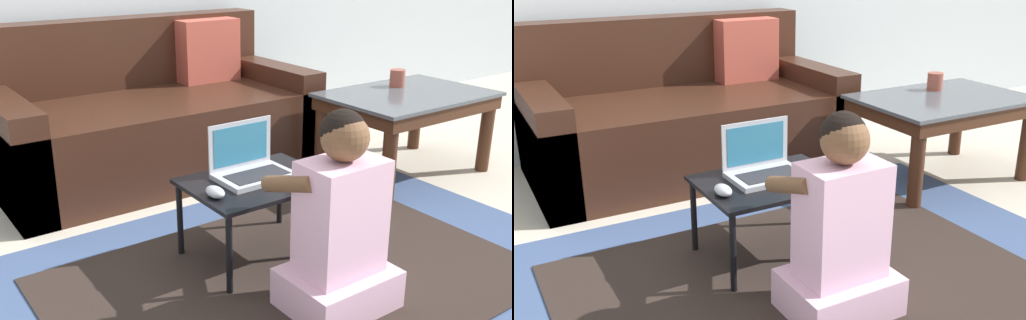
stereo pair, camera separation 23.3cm
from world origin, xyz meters
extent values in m
plane|color=beige|center=(0.00, 0.00, 0.00)|extent=(16.00, 16.00, 0.00)
cube|color=#3D517A|center=(-0.06, -0.27, 0.00)|extent=(2.36, 1.63, 0.01)
cube|color=#2D231E|center=(-0.06, -0.27, 0.01)|extent=(1.70, 1.17, 0.00)
cube|color=#381E14|center=(0.05, 1.08, 0.21)|extent=(1.68, 0.88, 0.42)
cube|color=#381E14|center=(0.05, 1.42, 0.61)|extent=(1.68, 0.19, 0.38)
cube|color=#381E14|center=(-0.70, 1.08, 0.26)|extent=(0.16, 0.88, 0.52)
cube|color=#381E14|center=(0.81, 1.08, 0.26)|extent=(0.16, 0.88, 0.52)
cube|color=#B24C3D|center=(0.51, 1.25, 0.60)|extent=(0.36, 0.14, 0.36)
cube|color=#4C5156|center=(1.15, 0.28, 0.44)|extent=(0.87, 0.60, 0.02)
cube|color=#422314|center=(1.15, 0.28, 0.39)|extent=(0.84, 0.57, 0.07)
cylinder|color=#422314|center=(0.77, 0.03, 0.21)|extent=(0.07, 0.07, 0.43)
cylinder|color=#422314|center=(1.53, 0.03, 0.21)|extent=(0.07, 0.07, 0.43)
cylinder|color=#422314|center=(0.77, 0.52, 0.21)|extent=(0.07, 0.07, 0.43)
cylinder|color=#422314|center=(1.53, 0.52, 0.21)|extent=(0.07, 0.07, 0.43)
cube|color=black|center=(-0.06, -0.04, 0.32)|extent=(0.54, 0.41, 0.02)
cylinder|color=black|center=(-0.30, -0.22, 0.16)|extent=(0.02, 0.02, 0.31)
cylinder|color=black|center=(0.19, -0.22, 0.16)|extent=(0.02, 0.02, 0.31)
cylinder|color=black|center=(-0.30, 0.13, 0.16)|extent=(0.02, 0.02, 0.31)
cylinder|color=black|center=(0.19, 0.13, 0.16)|extent=(0.02, 0.02, 0.31)
cube|color=#B7BCC6|center=(-0.06, -0.03, 0.34)|extent=(0.29, 0.20, 0.02)
cube|color=#28282D|center=(-0.06, -0.04, 0.35)|extent=(0.24, 0.12, 0.00)
cube|color=#B7BCC6|center=(-0.06, 0.07, 0.44)|extent=(0.29, 0.01, 0.19)
cube|color=teal|center=(-0.06, 0.07, 0.44)|extent=(0.25, 0.00, 0.15)
ellipsoid|color=#B2B7C1|center=(-0.28, -0.09, 0.35)|extent=(0.06, 0.09, 0.04)
cube|color=#E5B2CC|center=(-0.05, -0.50, 0.07)|extent=(0.36, 0.28, 0.14)
cube|color=#E5B2CC|center=(-0.05, -0.50, 0.34)|extent=(0.27, 0.18, 0.39)
sphere|color=brown|center=(-0.05, -0.50, 0.61)|extent=(0.15, 0.15, 0.15)
sphere|color=black|center=(-0.05, -0.49, 0.63)|extent=(0.15, 0.15, 0.15)
cylinder|color=brown|center=(-0.18, -0.39, 0.45)|extent=(0.06, 0.25, 0.13)
cylinder|color=brown|center=(0.08, -0.39, 0.45)|extent=(0.06, 0.25, 0.13)
cylinder|color=#994C3D|center=(1.22, 0.42, 0.49)|extent=(0.08, 0.08, 0.09)
camera|label=1|loc=(-1.30, -1.79, 1.16)|focal=42.00mm
camera|label=2|loc=(-1.10, -1.91, 1.16)|focal=42.00mm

